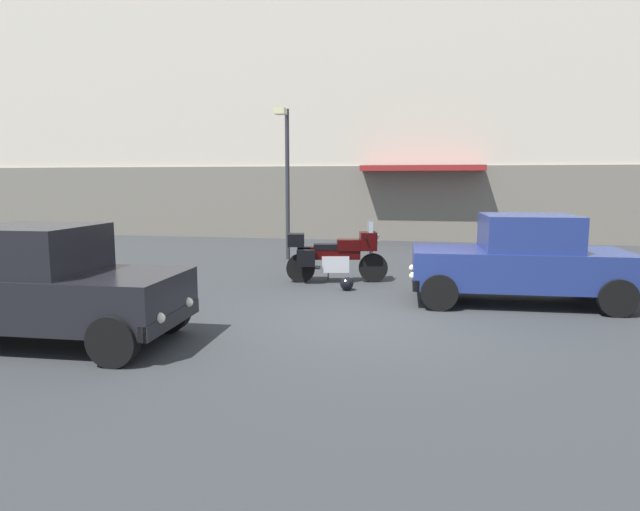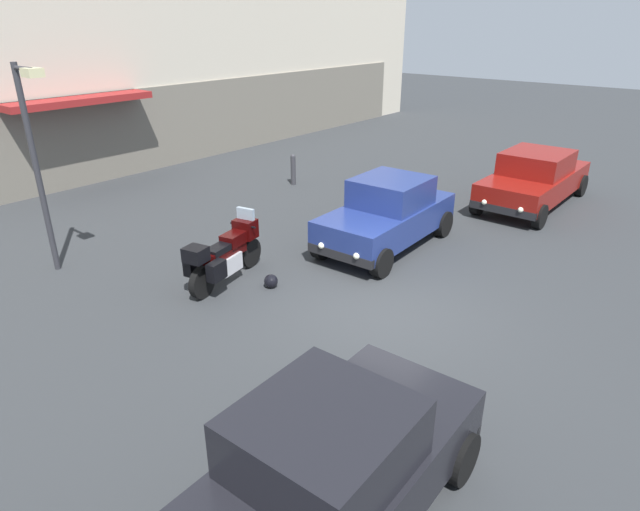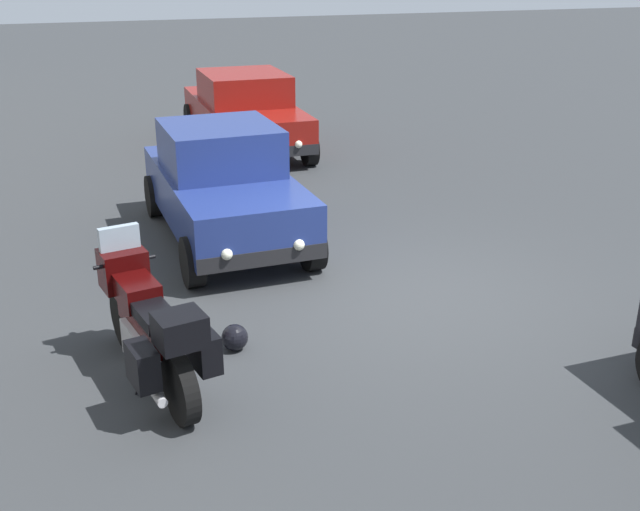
{
  "view_description": "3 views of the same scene",
  "coord_description": "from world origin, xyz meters",
  "px_view_note": "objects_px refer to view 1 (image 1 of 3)",
  "views": [
    {
      "loc": [
        0.85,
        -8.68,
        2.25
      ],
      "look_at": [
        -1.04,
        1.18,
        0.87
      ],
      "focal_mm": 30.66,
      "sensor_mm": 36.0,
      "label": 1
    },
    {
      "loc": [
        -7.56,
        -4.64,
        5.0
      ],
      "look_at": [
        -0.36,
        1.31,
        0.87
      ],
      "focal_mm": 30.37,
      "sensor_mm": 36.0,
      "label": 2
    },
    {
      "loc": [
        -7.73,
        3.7,
        3.9
      ],
      "look_at": [
        -0.0,
        1.14,
        0.65
      ],
      "focal_mm": 43.24,
      "sensor_mm": 36.0,
      "label": 3
    }
  ],
  "objects_px": {
    "helmet": "(347,284)",
    "bollard_curbside": "(582,246)",
    "car_wagon_end": "(42,286)",
    "streetlamp_curbside": "(286,167)",
    "car_hatchback_near": "(520,260)",
    "motorcycle": "(335,255)"
  },
  "relations": [
    {
      "from": "bollard_curbside",
      "to": "streetlamp_curbside",
      "type": "bearing_deg",
      "value": -176.17
    },
    {
      "from": "car_hatchback_near",
      "to": "streetlamp_curbside",
      "type": "xyz_separation_m",
      "value": [
        -5.6,
        4.62,
        1.81
      ]
    },
    {
      "from": "helmet",
      "to": "car_wagon_end",
      "type": "xyz_separation_m",
      "value": [
        -3.64,
        -4.42,
        0.67
      ]
    },
    {
      "from": "helmet",
      "to": "car_hatchback_near",
      "type": "bearing_deg",
      "value": -10.28
    },
    {
      "from": "car_hatchback_near",
      "to": "bollard_curbside",
      "type": "relative_size",
      "value": 3.93
    },
    {
      "from": "motorcycle",
      "to": "helmet",
      "type": "bearing_deg",
      "value": -77.82
    },
    {
      "from": "motorcycle",
      "to": "streetlamp_curbside",
      "type": "relative_size",
      "value": 0.53
    },
    {
      "from": "streetlamp_curbside",
      "to": "bollard_curbside",
      "type": "bearing_deg",
      "value": 3.83
    },
    {
      "from": "helmet",
      "to": "bollard_curbside",
      "type": "xyz_separation_m",
      "value": [
        5.71,
        4.57,
        0.39
      ]
    },
    {
      "from": "motorcycle",
      "to": "bollard_curbside",
      "type": "distance_m",
      "value": 7.13
    },
    {
      "from": "car_wagon_end",
      "to": "streetlamp_curbside",
      "type": "height_order",
      "value": "streetlamp_curbside"
    },
    {
      "from": "motorcycle",
      "to": "helmet",
      "type": "height_order",
      "value": "motorcycle"
    },
    {
      "from": "motorcycle",
      "to": "car_wagon_end",
      "type": "xyz_separation_m",
      "value": [
        -3.24,
        -5.31,
        0.19
      ]
    },
    {
      "from": "streetlamp_curbside",
      "to": "bollard_curbside",
      "type": "relative_size",
      "value": 4.25
    },
    {
      "from": "helmet",
      "to": "bollard_curbside",
      "type": "height_order",
      "value": "bollard_curbside"
    },
    {
      "from": "bollard_curbside",
      "to": "car_wagon_end",
      "type": "bearing_deg",
      "value": -136.13
    },
    {
      "from": "car_hatchback_near",
      "to": "streetlamp_curbside",
      "type": "height_order",
      "value": "streetlamp_curbside"
    },
    {
      "from": "bollard_curbside",
      "to": "helmet",
      "type": "bearing_deg",
      "value": -141.37
    },
    {
      "from": "motorcycle",
      "to": "car_wagon_end",
      "type": "distance_m",
      "value": 6.22
    },
    {
      "from": "car_wagon_end",
      "to": "car_hatchback_near",
      "type": "bearing_deg",
      "value": 27.19
    },
    {
      "from": "helmet",
      "to": "bollard_curbside",
      "type": "distance_m",
      "value": 7.32
    },
    {
      "from": "helmet",
      "to": "car_hatchback_near",
      "type": "xyz_separation_m",
      "value": [
        3.29,
        -0.6,
        0.67
      ]
    }
  ]
}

